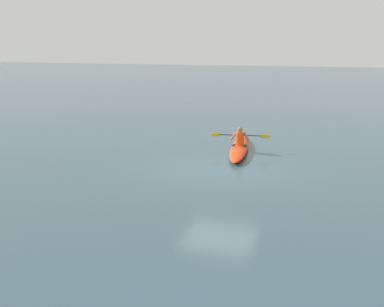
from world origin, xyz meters
TOP-DOWN VIEW (x-y plane):
  - ground_plane at (0.00, 0.00)m, footprint 160.00×160.00m
  - kayak at (0.08, -2.99)m, footprint 1.46×4.81m
  - kayaker at (0.09, -3.07)m, footprint 2.37×0.58m

SIDE VIEW (x-z plane):
  - ground_plane at x=0.00m, z-range 0.00..0.00m
  - kayak at x=0.08m, z-range 0.00..0.27m
  - kayaker at x=0.09m, z-range 0.22..0.94m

